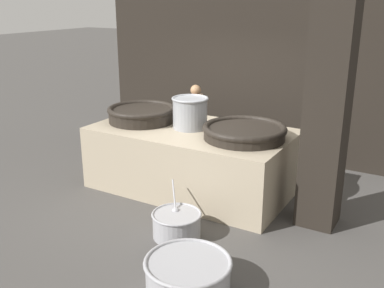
# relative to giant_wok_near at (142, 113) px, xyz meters

# --- Properties ---
(ground_plane) EXTENTS (60.00, 60.00, 0.00)m
(ground_plane) POSITION_rel_giant_wok_near_xyz_m (0.97, 0.03, -1.17)
(ground_plane) COLOR #474442
(back_wall) EXTENTS (6.46, 0.24, 3.37)m
(back_wall) POSITION_rel_giant_wok_near_xyz_m (0.97, 2.31, 0.52)
(back_wall) COLOR black
(back_wall) RESTS_ON ground_plane
(support_pillar) EXTENTS (0.53, 0.53, 3.37)m
(support_pillar) POSITION_rel_giant_wok_near_xyz_m (3.12, -0.12, 0.52)
(support_pillar) COLOR black
(support_pillar) RESTS_ON ground_plane
(hearth_platform) EXTENTS (3.20, 1.77, 1.03)m
(hearth_platform) POSITION_rel_giant_wok_near_xyz_m (0.97, 0.03, -0.65)
(hearth_platform) COLOR tan
(hearth_platform) RESTS_ON ground_plane
(giant_wok_near) EXTENTS (1.16, 1.16, 0.26)m
(giant_wok_near) POSITION_rel_giant_wok_near_xyz_m (0.00, 0.00, 0.00)
(giant_wok_near) COLOR black
(giant_wok_near) RESTS_ON hearth_platform
(giant_wok_far) EXTENTS (1.27, 1.27, 0.21)m
(giant_wok_far) POSITION_rel_giant_wok_near_xyz_m (1.91, -0.01, -0.03)
(giant_wok_far) COLOR black
(giant_wok_far) RESTS_ON hearth_platform
(stock_pot) EXTENTS (0.59, 0.59, 0.51)m
(stock_pot) POSITION_rel_giant_wok_near_xyz_m (0.92, 0.06, 0.12)
(stock_pot) COLOR gray
(stock_pot) RESTS_ON hearth_platform
(cook) EXTENTS (0.37, 0.56, 1.46)m
(cook) POSITION_rel_giant_wok_near_xyz_m (0.27, 1.37, -0.38)
(cook) COLOR #9E7551
(cook) RESTS_ON ground_plane
(prep_bowl_vegetables) EXTENTS (0.67, 0.76, 0.61)m
(prep_bowl_vegetables) POSITION_rel_giant_wok_near_xyz_m (1.61, -1.46, -0.98)
(prep_bowl_vegetables) COLOR #9E9EA3
(prep_bowl_vegetables) RESTS_ON ground_plane
(prep_bowl_meat) EXTENTS (0.96, 0.96, 0.38)m
(prep_bowl_meat) POSITION_rel_giant_wok_near_xyz_m (2.34, -2.40, -0.96)
(prep_bowl_meat) COLOR #9E9EA3
(prep_bowl_meat) RESTS_ON ground_plane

